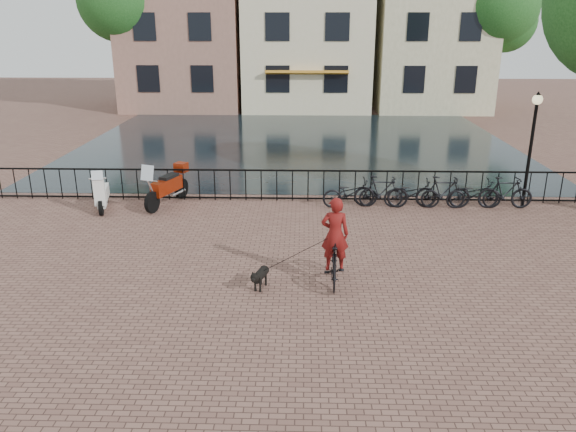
{
  "coord_description": "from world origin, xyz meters",
  "views": [
    {
      "loc": [
        0.35,
        -9.26,
        5.44
      ],
      "look_at": [
        0.0,
        3.0,
        1.2
      ],
      "focal_mm": 35.0,
      "sensor_mm": 36.0,
      "label": 1
    }
  ],
  "objects_px": {
    "lamp_post": "(533,131)",
    "dog": "(261,277)",
    "cyclist": "(335,246)",
    "motorcycle": "(166,182)",
    "scooter": "(101,187)"
  },
  "relations": [
    {
      "from": "cyclist",
      "to": "scooter",
      "type": "height_order",
      "value": "cyclist"
    },
    {
      "from": "cyclist",
      "to": "dog",
      "type": "bearing_deg",
      "value": 13.2
    },
    {
      "from": "dog",
      "to": "motorcycle",
      "type": "bearing_deg",
      "value": 136.87
    },
    {
      "from": "cyclist",
      "to": "motorcycle",
      "type": "relative_size",
      "value": 1.06
    },
    {
      "from": "lamp_post",
      "to": "dog",
      "type": "height_order",
      "value": "lamp_post"
    },
    {
      "from": "motorcycle",
      "to": "lamp_post",
      "type": "bearing_deg",
      "value": 21.3
    },
    {
      "from": "scooter",
      "to": "motorcycle",
      "type": "bearing_deg",
      "value": 0.15
    },
    {
      "from": "motorcycle",
      "to": "scooter",
      "type": "bearing_deg",
      "value": -146.12
    },
    {
      "from": "lamp_post",
      "to": "dog",
      "type": "xyz_separation_m",
      "value": [
        -7.75,
        -5.92,
        -2.12
      ]
    },
    {
      "from": "lamp_post",
      "to": "dog",
      "type": "relative_size",
      "value": 4.32
    },
    {
      "from": "lamp_post",
      "to": "cyclist",
      "type": "xyz_separation_m",
      "value": [
        -6.16,
        -5.6,
        -1.51
      ]
    },
    {
      "from": "lamp_post",
      "to": "cyclist",
      "type": "distance_m",
      "value": 8.46
    },
    {
      "from": "motorcycle",
      "to": "cyclist",
      "type": "bearing_deg",
      "value": -27.28
    },
    {
      "from": "cyclist",
      "to": "scooter",
      "type": "relative_size",
      "value": 1.46
    },
    {
      "from": "cyclist",
      "to": "motorcycle",
      "type": "distance_m",
      "value": 7.35
    }
  ]
}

